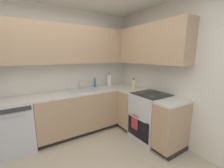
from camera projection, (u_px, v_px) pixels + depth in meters
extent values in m
cube|color=silver|center=(51.00, 73.00, 2.98)|extent=(3.77, 0.05, 2.58)
cube|color=silver|center=(180.00, 75.00, 2.57)|extent=(0.05, 3.41, 2.58)
cube|color=silver|center=(14.00, 127.00, 2.50)|extent=(0.60, 0.60, 0.87)
cube|color=#333333|center=(10.00, 111.00, 2.18)|extent=(0.55, 0.01, 0.07)
cube|color=silver|center=(11.00, 116.00, 2.18)|extent=(0.36, 0.02, 0.02)
cube|color=tan|center=(77.00, 111.00, 3.09)|extent=(1.64, 0.60, 0.78)
cube|color=black|center=(78.00, 129.00, 3.20)|extent=(1.64, 0.54, 0.09)
sphere|color=tan|center=(63.00, 113.00, 2.61)|extent=(0.02, 0.02, 0.02)
sphere|color=tan|center=(99.00, 105.00, 2.99)|extent=(0.02, 0.02, 0.02)
cube|color=beige|center=(76.00, 92.00, 3.01)|extent=(2.85, 0.60, 0.03)
cube|color=tan|center=(133.00, 108.00, 3.28)|extent=(0.60, 0.37, 0.78)
cube|color=black|center=(133.00, 125.00, 3.38)|extent=(0.54, 0.37, 0.09)
cube|color=tan|center=(171.00, 125.00, 2.46)|extent=(0.60, 0.34, 0.78)
cube|color=black|center=(171.00, 148.00, 2.55)|extent=(0.54, 0.34, 0.09)
sphere|color=tan|center=(160.00, 121.00, 2.26)|extent=(0.02, 0.02, 0.02)
cube|color=beige|center=(133.00, 90.00, 3.20)|extent=(0.60, 0.37, 0.03)
cube|color=beige|center=(173.00, 102.00, 2.38)|extent=(0.60, 0.34, 0.03)
cube|color=silver|center=(150.00, 116.00, 2.87)|extent=(0.64, 0.62, 0.91)
cube|color=black|center=(138.00, 128.00, 2.73)|extent=(0.02, 0.55, 0.38)
cube|color=silver|center=(137.00, 118.00, 2.68)|extent=(0.02, 0.43, 0.02)
cube|color=black|center=(152.00, 94.00, 2.79)|extent=(0.59, 0.60, 0.01)
cube|color=silver|center=(162.00, 89.00, 2.93)|extent=(0.03, 0.60, 0.15)
cylinder|color=#4C4C4C|center=(152.00, 96.00, 2.60)|extent=(0.11, 0.11, 0.01)
cylinder|color=#4C4C4C|center=(141.00, 93.00, 2.82)|extent=(0.11, 0.11, 0.01)
cylinder|color=#4C4C4C|center=(162.00, 94.00, 2.75)|extent=(0.11, 0.11, 0.01)
cylinder|color=#4C4C4C|center=(151.00, 91.00, 2.97)|extent=(0.11, 0.11, 0.01)
cube|color=#B23333|center=(135.00, 122.00, 2.76)|extent=(0.02, 0.17, 0.26)
cube|color=tan|center=(64.00, 45.00, 2.86)|extent=(2.53, 0.32, 0.74)
sphere|color=tan|center=(34.00, 57.00, 2.47)|extent=(0.02, 0.02, 0.02)
sphere|color=tan|center=(94.00, 57.00, 3.05)|extent=(0.02, 0.02, 0.02)
cube|color=tan|center=(145.00, 45.00, 2.95)|extent=(0.32, 1.90, 0.74)
cube|color=#B7B7BC|center=(83.00, 91.00, 3.05)|extent=(0.59, 0.40, 0.01)
cube|color=gray|center=(83.00, 93.00, 3.06)|extent=(0.54, 0.36, 0.09)
cube|color=#99999E|center=(83.00, 92.00, 3.06)|extent=(0.02, 0.35, 0.06)
cylinder|color=silver|center=(79.00, 85.00, 3.22)|extent=(0.02, 0.02, 0.19)
cylinder|color=silver|center=(80.00, 81.00, 3.15)|extent=(0.02, 0.15, 0.02)
cylinder|color=silver|center=(81.00, 87.00, 3.26)|extent=(0.02, 0.02, 0.06)
cylinder|color=#3F72BF|center=(95.00, 83.00, 3.41)|extent=(0.05, 0.05, 0.18)
cylinder|color=#262626|center=(95.00, 79.00, 3.39)|extent=(0.02, 0.02, 0.03)
cylinder|color=white|center=(109.00, 80.00, 3.58)|extent=(0.11, 0.11, 0.28)
cylinder|color=#3F3F3F|center=(109.00, 79.00, 3.58)|extent=(0.02, 0.02, 0.34)
cylinder|color=beige|center=(134.00, 84.00, 3.17)|extent=(0.06, 0.06, 0.22)
cylinder|color=black|center=(134.00, 79.00, 3.15)|extent=(0.03, 0.03, 0.02)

